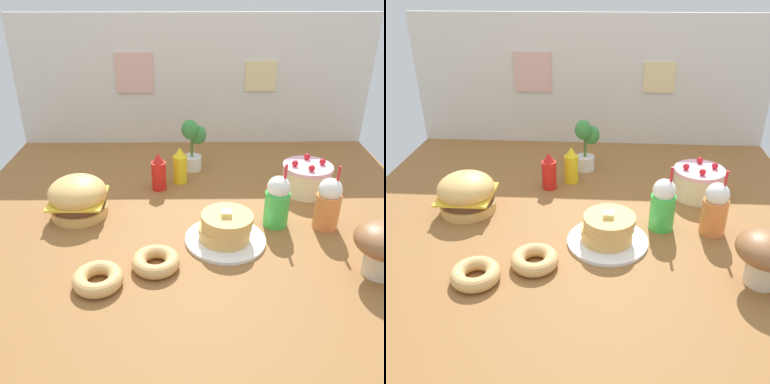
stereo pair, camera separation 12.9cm
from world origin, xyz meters
TOP-DOWN VIEW (x-y plane):
  - ground_plane at (0.00, 0.00)m, footprint 2.24×2.16m
  - back_wall at (-0.00, 1.08)m, footprint 2.24×0.04m
  - burger at (-0.55, 0.12)m, footprint 0.27×0.27m
  - pancake_stack at (0.12, -0.11)m, footprint 0.34×0.34m
  - layer_cake at (0.57, 0.34)m, footprint 0.25×0.25m
  - ketchup_bottle at (-0.19, 0.38)m, footprint 0.08×0.08m
  - mustard_bottle at (-0.08, 0.46)m, footprint 0.08×0.08m
  - cream_soda_cup at (0.36, 0.02)m, footprint 0.11×0.11m
  - orange_float_cup at (0.57, -0.00)m, footprint 0.11×0.11m
  - donut_pink_glaze at (-0.37, -0.39)m, footprint 0.19×0.19m
  - donut_chocolate at (-0.17, -0.28)m, footprint 0.19×0.19m
  - potted_plant at (-0.01, 0.63)m, footprint 0.14×0.13m
  - mushroom_stool at (0.68, -0.33)m, footprint 0.22×0.22m

SIDE VIEW (x-z plane):
  - ground_plane at x=0.00m, z-range -0.02..0.00m
  - donut_pink_glaze at x=-0.37m, z-range 0.00..0.06m
  - donut_chocolate at x=-0.17m, z-range 0.00..0.06m
  - pancake_stack at x=0.12m, z-range -0.02..0.13m
  - layer_cake at x=0.57m, z-range -0.01..0.17m
  - burger at x=-0.55m, z-range 0.00..0.19m
  - ketchup_bottle at x=-0.19m, z-range -0.01..0.19m
  - mustard_bottle at x=-0.08m, z-range -0.01..0.19m
  - cream_soda_cup at x=0.36m, z-range -0.03..0.27m
  - orange_float_cup at x=0.57m, z-range -0.03..0.27m
  - mushroom_stool at x=0.68m, z-range 0.03..0.24m
  - potted_plant at x=-0.01m, z-range 0.01..0.32m
  - back_wall at x=0.00m, z-range 0.00..0.81m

